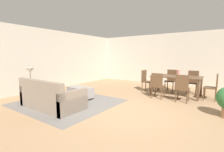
{
  "coord_description": "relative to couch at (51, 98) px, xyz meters",
  "views": [
    {
      "loc": [
        2.07,
        -3.83,
        1.52
      ],
      "look_at": [
        -1.24,
        0.91,
        0.8
      ],
      "focal_mm": 25.82,
      "sensor_mm": 36.0,
      "label": 1
    }
  ],
  "objects": [
    {
      "name": "wall_left",
      "position": [
        -2.45,
        1.56,
        1.07
      ],
      "size": [
        0.12,
        11.0,
        2.7
      ],
      "primitive_type": "cube",
      "color": "#BCB2A0",
      "rests_on": "ground_plane"
    },
    {
      "name": "dining_chair_head_east",
      "position": [
        3.87,
        3.66,
        0.24
      ],
      "size": [
        0.4,
        0.4,
        0.92
      ],
      "color": "#513823",
      "rests_on": "ground_plane"
    },
    {
      "name": "area_rug",
      "position": [
        -0.02,
        0.63,
        -0.28
      ],
      "size": [
        3.0,
        2.8,
        0.01
      ],
      "primitive_type": "cube",
      "color": "slate",
      "rests_on": "ground_plane"
    },
    {
      "name": "wall_back",
      "position": [
        2.05,
        6.06,
        1.07
      ],
      "size": [
        9.0,
        0.12,
        2.7
      ],
      "primitive_type": "cube",
      "color": "#BCB2A0",
      "rests_on": "ground_plane"
    },
    {
      "name": "dining_chair_head_west",
      "position": [
        1.4,
        3.68,
        0.24
      ],
      "size": [
        0.42,
        0.42,
        0.92
      ],
      "color": "#513823",
      "rests_on": "ground_plane"
    },
    {
      "name": "dining_chair_far_right",
      "position": [
        3.11,
        4.48,
        0.24
      ],
      "size": [
        0.4,
        0.4,
        0.92
      ],
      "color": "#513823",
      "rests_on": "ground_plane"
    },
    {
      "name": "ground_plane",
      "position": [
        2.05,
        1.06,
        -0.28
      ],
      "size": [
        10.8,
        10.8,
        0.0
      ],
      "primitive_type": "plane",
      "color": "#9E7A56"
    },
    {
      "name": "dining_table",
      "position": [
        2.64,
        3.67,
        0.39
      ],
      "size": [
        1.76,
        0.96,
        0.76
      ],
      "color": "#513823",
      "rests_on": "ground_plane"
    },
    {
      "name": "side_table",
      "position": [
        -1.27,
        0.1,
        0.18
      ],
      "size": [
        0.4,
        0.4,
        0.6
      ],
      "color": "brown",
      "rests_on": "ground_plane"
    },
    {
      "name": "dining_chair_far_left",
      "position": [
        2.24,
        4.49,
        0.24
      ],
      "size": [
        0.42,
        0.42,
        0.92
      ],
      "color": "#513823",
      "rests_on": "ground_plane"
    },
    {
      "name": "dining_chair_near_right",
      "position": [
        3.05,
        2.79,
        0.24
      ],
      "size": [
        0.42,
        0.42,
        0.92
      ],
      "color": "#513823",
      "rests_on": "ground_plane"
    },
    {
      "name": "table_lamp",
      "position": [
        -1.27,
        0.1,
        0.72
      ],
      "size": [
        0.26,
        0.26,
        0.53
      ],
      "color": "brown",
      "rests_on": "side_table"
    },
    {
      "name": "dining_chair_near_left",
      "position": [
        2.22,
        2.81,
        0.24
      ],
      "size": [
        0.41,
        0.41,
        0.92
      ],
      "color": "#513823",
      "rests_on": "ground_plane"
    },
    {
      "name": "couch",
      "position": [
        0.0,
        0.0,
        0.0
      ],
      "size": [
        1.94,
        0.96,
        0.86
      ],
      "color": "gray",
      "rests_on": "ground_plane"
    },
    {
      "name": "ottoman_table",
      "position": [
        -0.04,
        1.21,
        -0.05
      ],
      "size": [
        0.94,
        0.46,
        0.42
      ],
      "color": "gray",
      "rests_on": "ground_plane"
    },
    {
      "name": "vase_centerpiece",
      "position": [
        2.71,
        3.65,
        0.59
      ],
      "size": [
        0.1,
        0.1,
        0.23
      ],
      "primitive_type": "cylinder",
      "color": "#B26659",
      "rests_on": "dining_table"
    }
  ]
}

